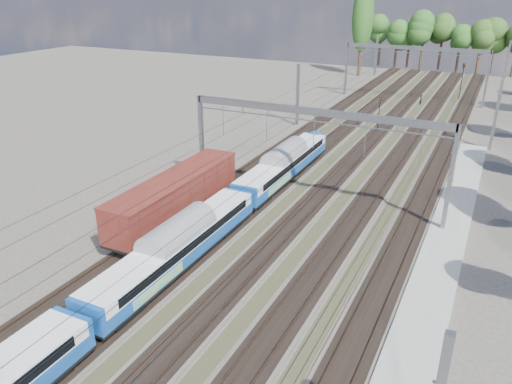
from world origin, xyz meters
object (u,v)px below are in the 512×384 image
at_px(worker, 421,100).
at_px(signal_far, 462,77).
at_px(emu_train, 175,243).
at_px(signal_near, 379,109).
at_px(freight_boxcar, 176,196).

distance_m(worker, signal_far, 9.28).
xyz_separation_m(emu_train, worker, (6.73, 60.19, -1.41)).
height_order(worker, signal_far, signal_far).
xyz_separation_m(worker, signal_near, (-2.55, -18.80, 2.32)).
bearing_deg(signal_near, worker, 81.94).
distance_m(emu_train, signal_near, 41.61).
xyz_separation_m(freight_boxcar, signal_far, (16.50, 60.54, 1.52)).
height_order(emu_train, signal_far, signal_far).
bearing_deg(worker, signal_near, 148.53).
height_order(freight_boxcar, signal_far, signal_far).
bearing_deg(signal_far, emu_train, -95.40).
distance_m(freight_boxcar, worker, 54.73).
relative_size(emu_train, worker, 32.19).
xyz_separation_m(worker, signal_far, (5.27, 7.01, 3.06)).
xyz_separation_m(freight_boxcar, signal_near, (8.69, 34.73, 0.78)).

